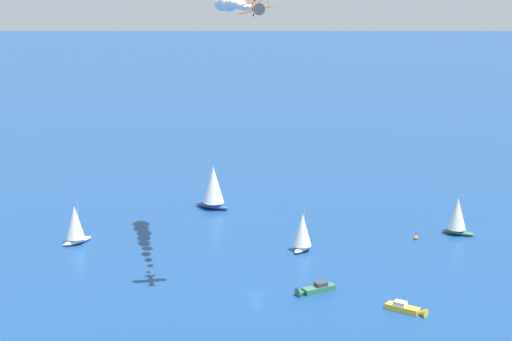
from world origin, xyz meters
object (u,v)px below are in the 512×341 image
marker_buoy (416,238)px  biplane_lead (256,8)px  sailboat_far_port (213,187)px  sailboat_offshore (458,216)px  sailboat_inshore (75,224)px  motorboat_trailing (408,309)px  sailboat_far_stbd (302,232)px  motorboat_near_centre (314,289)px

marker_buoy → biplane_lead: size_ratio=0.28×
sailboat_far_port → sailboat_offshore: sailboat_far_port is taller
sailboat_inshore → motorboat_trailing: (-75.25, 43.59, -4.36)m
sailboat_far_stbd → sailboat_inshore: sailboat_inshore is taller
sailboat_offshore → motorboat_trailing: (21.98, 50.89, -4.31)m
sailboat_inshore → biplane_lead: 78.28m
sailboat_far_port → biplane_lead: biplane_lead is taller
motorboat_trailing → marker_buoy: 48.01m
motorboat_near_centre → biplane_lead: 59.86m
sailboat_far_stbd → biplane_lead: biplane_lead is taller
biplane_lead → motorboat_near_centre: bearing=-175.2°
motorboat_trailing → marker_buoy: (-10.58, -46.82, -0.28)m
motorboat_near_centre → marker_buoy: size_ratio=4.27×
sailboat_offshore → motorboat_trailing: sailboat_offshore is taller
sailboat_far_port → marker_buoy: size_ratio=6.72×
marker_buoy → biplane_lead: (40.85, 37.29, 58.90)m
sailboat_far_port → biplane_lead: size_ratio=1.88×
sailboat_far_port → motorboat_trailing: sailboat_far_port is taller
motorboat_near_centre → sailboat_inshore: bearing=-30.0°
sailboat_inshore → biplane_lead: biplane_lead is taller
motorboat_near_centre → sailboat_far_stbd: sailboat_far_stbd is taller
motorboat_trailing → marker_buoy: marker_buoy is taller
motorboat_trailing → marker_buoy: size_ratio=3.94×
sailboat_far_stbd → motorboat_trailing: bearing=116.5°
sailboat_far_port → motorboat_trailing: size_ratio=1.70×
sailboat_inshore → marker_buoy: 86.02m
sailboat_far_stbd → motorboat_trailing: (-18.90, 37.87, -4.17)m
motorboat_trailing → biplane_lead: size_ratio=1.10×
marker_buoy → biplane_lead: bearing=42.4°
sailboat_far_stbd → biplane_lead: size_ratio=1.41×
motorboat_trailing → biplane_lead: biplane_lead is taller
motorboat_near_centre → sailboat_far_port: bearing=-69.5°
motorboat_near_centre → biplane_lead: (12.23, 1.02, 58.59)m
motorboat_near_centre → sailboat_offshore: sailboat_offshore is taller
sailboat_far_port → sailboat_far_stbd: sailboat_far_port is taller
sailboat_far_stbd → biplane_lead: 62.43m
sailboat_inshore → marker_buoy: size_ratio=5.25×
sailboat_far_stbd → motorboat_trailing: size_ratio=1.28×
motorboat_near_centre → biplane_lead: size_ratio=1.19×
sailboat_far_stbd → sailboat_offshore: (-40.88, -13.02, 0.13)m
motorboat_trailing → biplane_lead: bearing=-17.5°
motorboat_near_centre → sailboat_inshore: 66.21m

